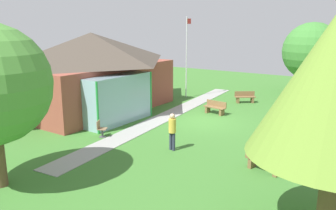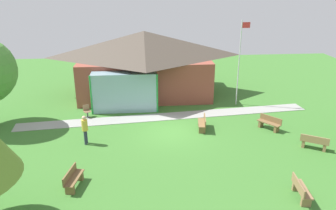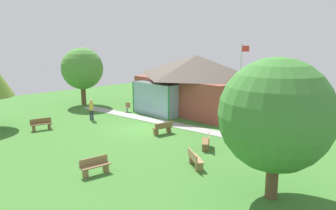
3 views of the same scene
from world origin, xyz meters
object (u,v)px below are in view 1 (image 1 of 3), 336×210
bench_front_left (264,162)px  tree_far_east (312,51)px  bench_lawn_far_right (289,98)px  patio_chair_west (101,129)px  visitor_strolling_lawn (172,129)px  pavilion (93,70)px  bench_rear_near_path (215,108)px  bench_mid_right (245,97)px  flagpole (187,54)px

bench_front_left → tree_far_east: (17.25, 2.20, 3.15)m
bench_lawn_far_right → patio_chair_west: size_ratio=1.75×
visitor_strolling_lawn → tree_far_east: bearing=91.8°
bench_front_left → bench_lawn_far_right: size_ratio=1.03×
pavilion → bench_rear_near_path: (3.50, -7.38, -2.27)m
pavilion → tree_far_east: size_ratio=1.90×
bench_mid_right → visitor_strolling_lawn: bearing=57.0°
bench_lawn_far_right → tree_far_east: 5.51m
bench_rear_near_path → bench_front_left: bearing=136.7°
bench_rear_near_path → patio_chair_west: 8.02m
bench_mid_right → pavilion: bearing=6.8°
patio_chair_west → visitor_strolling_lawn: bearing=68.7°
pavilion → flagpole: size_ratio=1.78×
patio_chair_west → bench_lawn_far_right: bearing=128.0°
visitor_strolling_lawn → bench_mid_right: bearing=104.0°
bench_lawn_far_right → tree_far_east: bearing=27.7°
pavilion → patio_chair_west: 6.59m
bench_front_left → visitor_strolling_lawn: size_ratio=0.90×
pavilion → flagpole: bearing=-24.0°
pavilion → bench_mid_right: (7.71, -7.71, -2.27)m
bench_front_left → visitor_strolling_lawn: (-0.04, 4.28, 0.62)m
bench_mid_right → patio_chair_west: patio_chair_west is taller
bench_rear_near_path → visitor_strolling_lawn: 7.22m
bench_lawn_far_right → bench_mid_right: size_ratio=1.04×
bench_mid_right → visitor_strolling_lawn: 11.34m
bench_lawn_far_right → tree_far_east: (4.51, -0.32, 3.15)m
bench_front_left → patio_chair_west: patio_chair_west is taller
flagpole → tree_far_east: 10.32m
bench_rear_near_path → patio_chair_west: (-7.55, 2.70, 0.01)m
bench_rear_near_path → bench_mid_right: 4.23m
pavilion → bench_lawn_far_right: pavilion is taller
flagpole → patio_chair_west: size_ratio=7.29×
pavilion → patio_chair_west: bearing=-130.9°
pavilion → visitor_strolling_lawn: 9.59m
bench_mid_right → tree_far_east: bearing=-155.7°
bench_mid_right → patio_chair_west: (-11.77, 3.03, 0.01)m
bench_lawn_far_right → visitor_strolling_lawn: 12.91m
bench_lawn_far_right → visitor_strolling_lawn: bearing=-156.0°
tree_far_east → bench_mid_right: bearing=152.6°
flagpole → tree_far_east: (6.80, -7.75, 0.11)m
patio_chair_west → flagpole: bearing=160.0°
bench_front_left → patio_chair_west: bearing=-165.0°
bench_front_left → bench_mid_right: bearing=126.7°
bench_lawn_far_right → patio_chair_west: patio_chair_west is taller
bench_front_left → pavilion: bearing=176.3°
bench_front_left → tree_far_east: tree_far_east is taller
bench_lawn_far_right → patio_chair_west: 14.49m
tree_far_east → bench_rear_near_path: bearing=161.3°
pavilion → bench_rear_near_path: bearing=-64.6°
pavilion → flagpole: 7.62m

